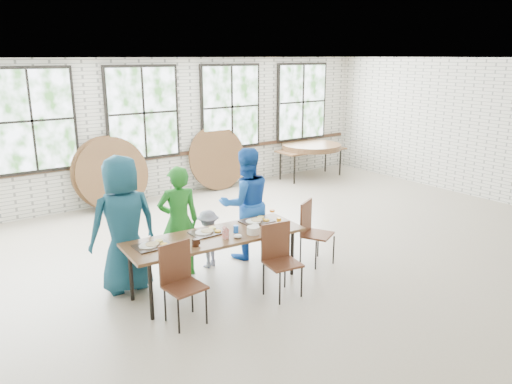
# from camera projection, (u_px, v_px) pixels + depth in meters

# --- Properties ---
(room) EXTENTS (12.00, 12.00, 12.00)m
(room) POSITION_uv_depth(u_px,v_px,m) (143.00, 115.00, 10.46)
(room) COLOR #B0A18C
(room) RESTS_ON ground
(dining_table) EXTENTS (2.45, 0.97, 0.74)m
(dining_table) POSITION_uv_depth(u_px,v_px,m) (216.00, 239.00, 6.61)
(dining_table) COLOR brown
(dining_table) RESTS_ON ground
(chair_near_left) EXTENTS (0.46, 0.44, 0.95)m
(chair_near_left) POSITION_uv_depth(u_px,v_px,m) (180.00, 276.00, 5.80)
(chair_near_left) COLOR #542D1C
(chair_near_left) RESTS_ON ground
(chair_near_right) EXTENTS (0.48, 0.46, 0.95)m
(chair_near_right) POSITION_uv_depth(u_px,v_px,m) (279.00, 253.00, 6.46)
(chair_near_right) COLOR #542D1C
(chair_near_right) RESTS_ON ground
(chair_spare) EXTENTS (0.56, 0.55, 0.95)m
(chair_spare) POSITION_uv_depth(u_px,v_px,m) (312.00, 227.00, 7.46)
(chair_spare) COLOR #542D1C
(chair_spare) RESTS_ON ground
(adult_teal) EXTENTS (0.92, 0.62, 1.83)m
(adult_teal) POSITION_uv_depth(u_px,v_px,m) (123.00, 224.00, 6.49)
(adult_teal) COLOR #1A5764
(adult_teal) RESTS_ON ground
(adult_green) EXTENTS (0.66, 0.53, 1.59)m
(adult_green) POSITION_uv_depth(u_px,v_px,m) (179.00, 222.00, 6.97)
(adult_green) COLOR #1F7520
(adult_green) RESTS_ON ground
(toddler) EXTENTS (0.63, 0.46, 0.87)m
(toddler) POSITION_uv_depth(u_px,v_px,m) (208.00, 239.00, 7.33)
(toddler) COLOR #151841
(toddler) RESTS_ON ground
(adult_blue) EXTENTS (0.97, 0.83, 1.72)m
(adult_blue) POSITION_uv_depth(u_px,v_px,m) (246.00, 203.00, 7.60)
(adult_blue) COLOR blue
(adult_blue) RESTS_ON ground
(storage_table) EXTENTS (1.82, 0.80, 0.74)m
(storage_table) POSITION_uv_depth(u_px,v_px,m) (311.00, 151.00, 12.69)
(storage_table) COLOR brown
(storage_table) RESTS_ON ground
(tabletop_clutter) EXTENTS (2.05, 0.63, 0.11)m
(tabletop_clutter) POSITION_uv_depth(u_px,v_px,m) (222.00, 233.00, 6.62)
(tabletop_clutter) COLOR black
(tabletop_clutter) RESTS_ON dining_table
(round_tops_stacked) EXTENTS (1.50, 1.50, 0.13)m
(round_tops_stacked) POSITION_uv_depth(u_px,v_px,m) (311.00, 147.00, 12.65)
(round_tops_stacked) COLOR brown
(round_tops_stacked) RESTS_ON storage_table
(round_tops_leaning) EXTENTS (4.11, 0.51, 1.48)m
(round_tops_leaning) POSITION_uv_depth(u_px,v_px,m) (150.00, 168.00, 10.60)
(round_tops_leaning) COLOR brown
(round_tops_leaning) RESTS_ON ground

